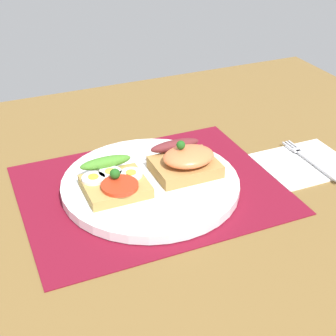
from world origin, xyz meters
The scene contains 7 objects.
ground_plane centered at (0.00, 0.00, -1.60)cm, with size 120.00×90.00×3.20cm, color brown.
placemat centered at (0.00, 0.00, 0.15)cm, with size 40.08×31.64×0.30cm, color maroon.
plate centered at (0.00, 0.00, 1.07)cm, with size 27.98×27.98×1.54cm, color white.
sandwich_egg_tomato centered at (-5.95, 0.05, 3.17)cm, with size 9.38×10.20×3.81cm.
sandwich_salmon centered at (6.06, -0.07, 3.95)cm, with size 10.11×9.60×5.86cm.
napkin centered at (27.33, -2.99, 0.30)cm, with size 14.90×12.66×0.60cm, color white.
fork centered at (28.19, -2.87, 0.76)cm, with size 1.62×14.64×0.32cm.
Camera 1 is at (-23.79, -62.14, 44.12)cm, focal length 53.74 mm.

